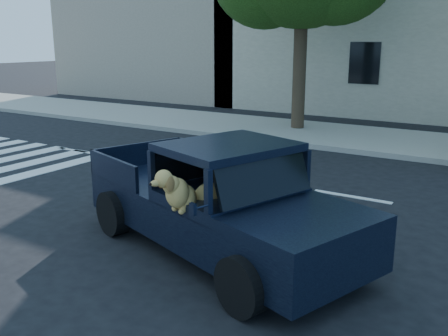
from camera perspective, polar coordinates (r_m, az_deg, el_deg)
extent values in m
plane|color=black|center=(7.44, 6.03, -10.07)|extent=(120.00, 120.00, 0.00)
cube|color=gray|center=(15.86, 21.05, 2.56)|extent=(60.00, 4.00, 0.15)
cylinder|color=#332619|center=(17.19, 8.62, 11.36)|extent=(0.44, 0.44, 4.40)
cube|color=tan|center=(28.87, -6.37, 16.19)|extent=(12.00, 6.00, 8.00)
cube|color=black|center=(7.40, -0.64, -5.34)|extent=(5.05, 3.23, 0.60)
cube|color=black|center=(6.13, 9.19, -6.13)|extent=(1.87, 2.15, 0.15)
cube|color=black|center=(6.94, 0.50, 2.43)|extent=(1.89, 2.10, 0.11)
cube|color=black|center=(6.48, 4.63, -1.38)|extent=(0.72, 1.55, 0.51)
cube|color=black|center=(6.80, -1.20, -5.61)|extent=(0.63, 0.63, 0.34)
cube|color=black|center=(5.85, -3.58, -4.72)|extent=(0.10, 0.07, 0.15)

